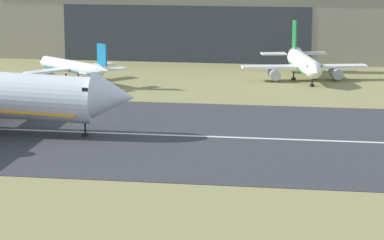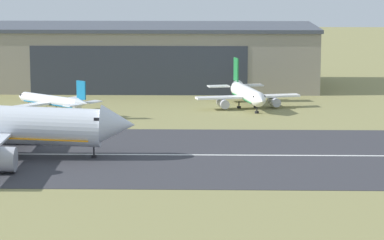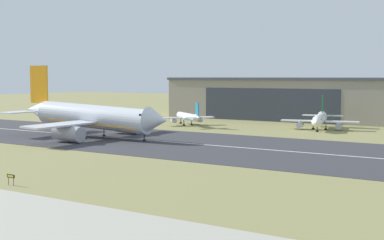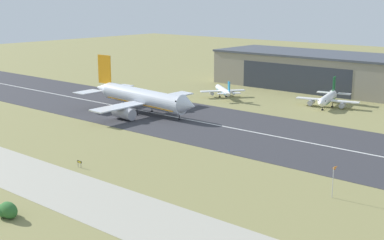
{
  "view_description": "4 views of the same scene",
  "coord_description": "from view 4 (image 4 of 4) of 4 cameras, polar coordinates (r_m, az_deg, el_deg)",
  "views": [
    {
      "loc": [
        -4.03,
        -21.05,
        26.62
      ],
      "look_at": [
        -20.66,
        81.62,
        5.1
      ],
      "focal_mm": 85.0,
      "sensor_mm": 36.0,
      "label": 1
    },
    {
      "loc": [
        -17.44,
        -50.79,
        31.08
      ],
      "look_at": [
        -20.71,
        83.46,
        7.93
      ],
      "focal_mm": 85.0,
      "sensor_mm": 36.0,
      "label": 2
    },
    {
      "loc": [
        42.89,
        -11.7,
        16.04
      ],
      "look_at": [
        -14.96,
        80.27,
        7.18
      ],
      "focal_mm": 50.0,
      "sensor_mm": 36.0,
      "label": 3
    },
    {
      "loc": [
        78.23,
        -34.77,
        39.4
      ],
      "look_at": [
        -19.32,
        78.86,
        5.11
      ],
      "focal_mm": 50.0,
      "sensor_mm": 36.0,
      "label": 4
    }
  ],
  "objects": [
    {
      "name": "airplane_parked_east",
      "position": [
        216.86,
        3.33,
        3.17
      ],
      "size": [
        19.95,
        18.34,
        7.85
      ],
      "color": "silver",
      "rests_on": "ground_plane"
    },
    {
      "name": "taxiway_road",
      "position": [
        108.13,
        -9.72,
        -8.65
      ],
      "size": [
        353.71,
        17.0,
        0.05
      ],
      "primitive_type": "cube",
      "color": "#A8A393",
      "rests_on": "ground_plane"
    },
    {
      "name": "hangar_building",
      "position": [
        245.87,
        12.8,
        5.2
      ],
      "size": [
        87.66,
        34.46,
        15.65
      ],
      "color": "gray",
      "rests_on": "ground_plane"
    },
    {
      "name": "airplane_parked_west",
      "position": [
        203.98,
        14.28,
        2.22
      ],
      "size": [
        23.05,
        24.2,
        10.02
      ],
      "color": "white",
      "rests_on": "ground_plane"
    },
    {
      "name": "ground_plane",
      "position": [
        120.27,
        -2.72,
        -6.24
      ],
      "size": [
        711.61,
        711.61,
        0.0
      ],
      "primitive_type": "plane",
      "color": "olive"
    },
    {
      "name": "runway_sign",
      "position": [
        130.02,
        -11.92,
        -4.46
      ],
      "size": [
        1.58,
        0.13,
        1.65
      ],
      "color": "#4C4C51",
      "rests_on": "ground_plane"
    },
    {
      "name": "shrub_clump",
      "position": [
        105.1,
        -19.17,
        -9.09
      ],
      "size": [
        5.15,
        3.54,
        3.09
      ],
      "color": "#2D662D",
      "rests_on": "ground_plane"
    },
    {
      "name": "runway_centreline",
      "position": [
        156.8,
        9.31,
        -1.81
      ],
      "size": [
        424.45,
        0.7,
        0.01
      ],
      "primitive_type": "cube",
      "color": "silver",
      "rests_on": "runway_strip"
    },
    {
      "name": "windsock_pole",
      "position": [
        111.65,
        15.03,
        -5.13
      ],
      "size": [
        0.8,
        2.17,
        6.46
      ],
      "color": "#B7B7BC",
      "rests_on": "ground_plane"
    },
    {
      "name": "airplane_landing",
      "position": [
        186.45,
        -5.24,
        2.31
      ],
      "size": [
        48.17,
        45.68,
        19.08
      ],
      "color": "silver",
      "rests_on": "ground_plane"
    },
    {
      "name": "runway_strip",
      "position": [
        156.81,
        9.31,
        -1.82
      ],
      "size": [
        471.61,
        46.52,
        0.06
      ],
      "primitive_type": "cube",
      "color": "#333338",
      "rests_on": "ground_plane"
    }
  ]
}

